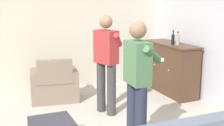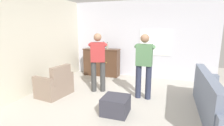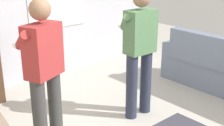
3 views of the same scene
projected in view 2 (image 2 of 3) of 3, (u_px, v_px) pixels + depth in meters
ground at (121, 104)px, 4.28m from camera, size 10.40×10.40×0.00m
wall_back_with_window at (141, 40)px, 6.46m from camera, size 5.20×0.15×2.80m
wall_side_left at (29, 43)px, 4.83m from camera, size 0.12×5.20×2.80m
couch at (214, 103)px, 3.51m from camera, size 0.57×2.62×0.92m
armchair at (55, 85)px, 4.76m from camera, size 0.76×0.96×0.85m
sideboard_cabinet at (102, 62)px, 6.76m from camera, size 1.40×0.49×1.04m
bottle_wine_green at (104, 46)px, 6.55m from camera, size 0.06×0.06×0.29m
bottle_liquor_amber at (107, 46)px, 6.53m from camera, size 0.08×0.08×0.26m
ottoman at (116, 105)px, 3.77m from camera, size 0.55×0.55×0.38m
person_standing_left at (98, 60)px, 4.96m from camera, size 0.52×0.52×1.68m
person_standing_right at (144, 63)px, 4.45m from camera, size 0.56×0.48×1.68m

